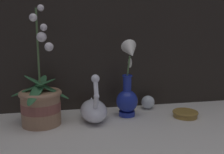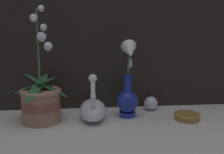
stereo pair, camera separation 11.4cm
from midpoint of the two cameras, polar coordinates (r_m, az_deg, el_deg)
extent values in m
plane|color=beige|center=(1.06, -1.71, -11.21)|extent=(2.80, 2.80, 0.00)
cylinder|color=#9E7556|center=(1.14, -18.01, -6.45)|extent=(0.16, 0.16, 0.14)
cylinder|color=brown|center=(1.14, -18.03, -6.11)|extent=(0.16, 0.16, 0.04)
torus|color=#9E7556|center=(1.12, -18.20, -3.42)|extent=(0.17, 0.17, 0.02)
cylinder|color=#4C6B3D|center=(1.09, -18.74, 5.42)|extent=(0.01, 0.02, 0.33)
ellipsoid|color=#2D6038|center=(1.11, -16.85, -2.24)|extent=(0.18, 0.05, 0.11)
ellipsoid|color=#2D6038|center=(1.14, -18.33, -1.97)|extent=(0.07, 0.16, 0.05)
ellipsoid|color=#2D6038|center=(1.13, -19.59, -2.24)|extent=(0.20, 0.09, 0.09)
ellipsoid|color=#2D6038|center=(1.09, -18.85, -2.60)|extent=(0.10, 0.20, 0.09)
sphere|color=white|center=(1.10, -18.27, 14.11)|extent=(0.03, 0.03, 0.03)
sphere|color=white|center=(1.09, -19.78, 12.10)|extent=(0.03, 0.03, 0.03)
sphere|color=white|center=(1.08, -17.68, 10.26)|extent=(0.03, 0.03, 0.03)
sphere|color=white|center=(1.08, -18.08, 8.27)|extent=(0.04, 0.04, 0.04)
sphere|color=white|center=(1.06, -16.59, 6.30)|extent=(0.03, 0.03, 0.03)
ellipsoid|color=white|center=(1.14, -6.90, -7.32)|extent=(0.11, 0.19, 0.09)
cone|color=white|center=(1.21, -7.18, -5.66)|extent=(0.06, 0.07, 0.06)
cylinder|color=white|center=(1.05, -6.65, -5.66)|extent=(0.02, 0.06, 0.08)
sphere|color=white|center=(1.02, -6.59, -4.25)|extent=(0.02, 0.02, 0.02)
cylinder|color=white|center=(1.03, -6.70, -2.31)|extent=(0.02, 0.05, 0.07)
sphere|color=white|center=(1.04, -6.80, -0.39)|extent=(0.03, 0.03, 0.03)
cylinder|color=navy|center=(1.20, 0.52, -7.94)|extent=(0.07, 0.07, 0.02)
ellipsoid|color=navy|center=(1.18, 0.53, -5.31)|extent=(0.10, 0.10, 0.10)
cylinder|color=navy|center=(1.16, 0.53, -1.46)|extent=(0.04, 0.04, 0.07)
torus|color=navy|center=(1.16, 0.54, 0.23)|extent=(0.05, 0.05, 0.01)
cylinder|color=#567A47|center=(1.13, 0.74, 2.35)|extent=(0.01, 0.04, 0.09)
cone|color=white|center=(1.09, 1.08, 5.68)|extent=(0.07, 0.10, 0.09)
ellipsoid|color=white|center=(1.14, 1.07, 3.11)|extent=(0.02, 0.02, 0.04)
sphere|color=silver|center=(1.30, 5.34, -5.51)|extent=(0.07, 0.07, 0.07)
cylinder|color=olive|center=(1.21, 13.07, -7.90)|extent=(0.11, 0.11, 0.03)
torus|color=olive|center=(1.21, 13.09, -7.52)|extent=(0.11, 0.11, 0.01)
camera|label=1|loc=(0.06, -92.86, -0.56)|focal=42.00mm
camera|label=2|loc=(0.06, 87.14, 0.56)|focal=42.00mm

